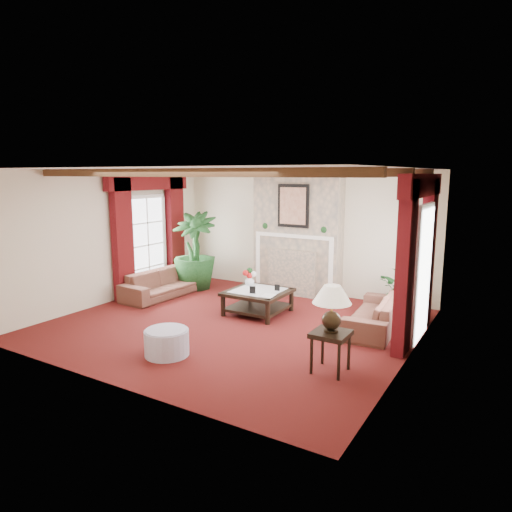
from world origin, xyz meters
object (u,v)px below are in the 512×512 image
Objects in this scene: coffee_table at (258,302)px; ottoman at (167,343)px; side_table at (330,352)px; sofa_right at (375,307)px; potted_palm at (195,267)px; sofa_left at (163,279)px.

ottoman is at bearing -92.98° from coffee_table.
ottoman is (-2.27, -0.69, -0.09)m from side_table.
sofa_right is 4.44m from potted_palm.
sofa_left reaches higher than side_table.
side_table is (2.16, -1.74, 0.06)m from coffee_table.
potted_palm is at bearing -102.67° from sofa_right.
side_table is (0.00, -2.03, -0.09)m from sofa_right.
potted_palm reaches higher than sofa_left.
ottoman is (2.12, -3.36, -0.31)m from potted_palm.
side_table reaches higher than ottoman.
coffee_table is 1.68× the size of ottoman.
sofa_left is 0.98× the size of potted_palm.
coffee_table is 2.77m from side_table.
potted_palm is 3.99m from ottoman.
coffee_table is 1.95× the size of side_table.
coffee_table is at bearing -87.66° from sofa_left.
ottoman is (-0.11, -2.43, -0.03)m from coffee_table.
ottoman is at bearing -57.70° from potted_palm.
sofa_left is at bearing 133.03° from ottoman.
ottoman is at bearing -134.40° from sofa_left.
side_table is (4.55, -1.75, -0.10)m from sofa_left.
sofa_left reaches higher than ottoman.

